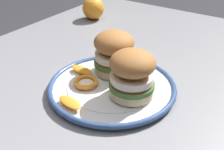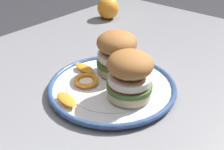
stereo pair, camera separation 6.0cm
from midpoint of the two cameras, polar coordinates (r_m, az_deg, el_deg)
name	(u,v)px [view 2 (the right image)]	position (r m, az deg, el deg)	size (l,w,h in m)	color
dining_table	(103,133)	(0.65, 0.85, -11.86)	(1.36, 0.97, 0.72)	gray
dinner_plate	(112,87)	(0.63, 2.72, -2.47)	(0.29, 0.29, 0.02)	white
sandwich_half_left	(117,52)	(0.65, 3.62, 4.64)	(0.13, 0.13, 0.10)	beige
sandwich_half_right	(130,74)	(0.56, 6.69, 0.05)	(0.13, 0.13, 0.10)	beige
orange_peel_curled	(86,80)	(0.63, -2.55, -1.20)	(0.06, 0.06, 0.01)	orange
orange_peel_strip_long	(85,68)	(0.68, -3.08, 1.36)	(0.04, 0.06, 0.01)	orange
orange_peel_strip_short	(66,99)	(0.57, -6.29, -5.02)	(0.04, 0.07, 0.01)	orange
whole_orange	(108,8)	(1.05, 0.87, 13.41)	(0.08, 0.08, 0.08)	orange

